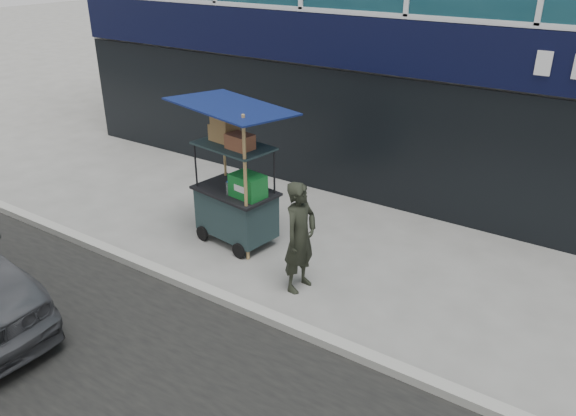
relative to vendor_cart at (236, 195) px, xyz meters
The scene contains 4 objects.
ground 2.18m from the vendor_cart, 39.86° to the right, with size 80.00×80.00×0.00m, color slate.
curb 2.28m from the vendor_cart, 43.96° to the right, with size 80.00×0.18×0.12m, color #97988F.
vendor_cart is the anchor object (origin of this frame).
vendor_man 1.70m from the vendor_cart, 20.50° to the right, with size 0.59×0.39×1.62m, color black.
Camera 1 is at (3.68, -5.05, 4.47)m, focal length 35.00 mm.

